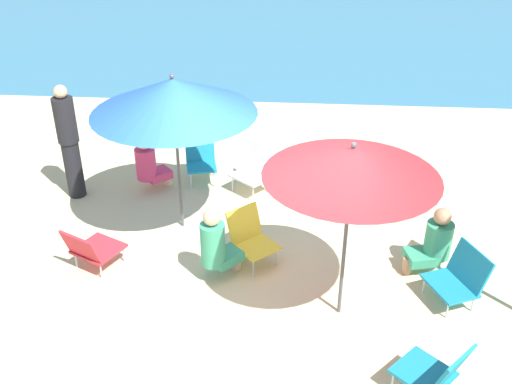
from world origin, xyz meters
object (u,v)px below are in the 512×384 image
Objects in this scene: person_d at (69,142)px; person_a at (434,242)px; beach_chair_e at (201,159)px; beach_chair_c at (256,167)px; person_b at (216,244)px; beach_chair_b at (250,236)px; beach_chair_d at (460,276)px; beach_chair_f at (436,372)px; umbrella_blue at (173,96)px; umbrella_red at (352,162)px; person_c at (149,163)px; beach_chair_a at (91,248)px.

person_a is at bearing -29.08° from person_d.
beach_chair_e is 0.36× the size of person_d.
beach_chair_c is at bearing -52.59° from person_a.
beach_chair_b is at bearing 3.03° from person_b.
beach_chair_f is at bearing 46.36° from beach_chair_d.
umbrella_blue is at bearing -1.48° from beach_chair_c.
umbrella_red is 2.04m from beach_chair_f.
beach_chair_f is at bearing -49.61° from person_d.
beach_chair_f is 0.84× the size of person_a.
person_b is at bearing -99.63° from person_c.
beach_chair_b is 1.78m from beach_chair_c.
person_c is at bearing -37.36° from person_a.
umbrella_blue reaches higher than person_d.
person_c reaches higher than beach_chair_d.
person_c is (-0.65, 0.93, -1.41)m from umbrella_blue.
beach_chair_e is 1.94m from person_d.
person_c is (-1.28, 2.04, -0.04)m from person_b.
person_b is (-2.54, -0.35, 0.07)m from person_a.
umbrella_red is 3.24m from beach_chair_c.
beach_chair_d is 4.23m from beach_chair_e.
beach_chair_b is 0.77× the size of person_c.
beach_chair_c is (0.92, 1.07, -1.48)m from umbrella_blue.
beach_chair_e is 3.75m from person_a.
person_a is (2.18, -0.05, 0.06)m from beach_chair_b.
beach_chair_d is at bearing 33.90° from beach_chair_b.
person_c is (-1.64, 1.64, 0.10)m from beach_chair_b.
beach_chair_b is at bearing -37.42° from beach_chair_d.
person_c is at bearing -45.68° from beach_chair_c.
beach_chair_f is at bearing 21.42° from beach_chair_e.
umbrella_blue reaches higher than person_c.
beach_chair_f is (-0.53, -1.45, 0.02)m from beach_chair_d.
beach_chair_d is 0.83× the size of person_a.
umbrella_red is at bearing -12.08° from beach_chair_f.
beach_chair_c is 2.20m from person_b.
beach_chair_a is 1.53m from person_b.
person_a is (-0.19, 0.54, 0.09)m from beach_chair_d.
person_a is 0.51× the size of person_d.
person_a is 0.95× the size of person_c.
beach_chair_c is at bearing 60.16° from beach_chair_e.
person_d is (-2.63, -0.36, 0.49)m from beach_chair_c.
umbrella_blue is at bearing -96.85° from person_c.
beach_chair_c is at bearing 112.75° from umbrella_red.
umbrella_red reaches higher than person_b.
beach_chair_a is (-0.89, -1.04, -1.55)m from umbrella_blue.
beach_chair_e is at bearing 162.29° from beach_chair_b.
person_b is (-0.29, -2.18, 0.11)m from beach_chair_c.
beach_chair_f is at bearing -0.11° from beach_chair_b.
umbrella_blue is 2.02m from beach_chair_e.
beach_chair_c is 1.58m from person_c.
person_b is (-0.36, -0.40, 0.13)m from beach_chair_b.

